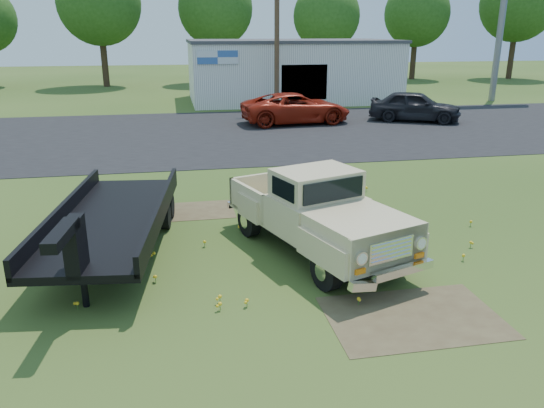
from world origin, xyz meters
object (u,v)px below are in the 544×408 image
at_px(red_pickup, 296,108).
at_px(flatbed_trailer, 112,214).
at_px(dark_sedan, 415,106).
at_px(vintage_pickup_truck, 315,212).

bearing_deg(red_pickup, flatbed_trailer, 148.60).
bearing_deg(dark_sedan, vintage_pickup_truck, 175.70).
xyz_separation_m(vintage_pickup_truck, red_pickup, (3.54, 17.01, -0.16)).
bearing_deg(vintage_pickup_truck, dark_sedan, 39.65).
distance_m(vintage_pickup_truck, red_pickup, 17.38).
relative_size(vintage_pickup_truck, red_pickup, 0.92).
relative_size(flatbed_trailer, red_pickup, 1.15).
distance_m(flatbed_trailer, dark_sedan, 21.31).
relative_size(vintage_pickup_truck, flatbed_trailer, 0.80).
bearing_deg(flatbed_trailer, vintage_pickup_truck, -4.27).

